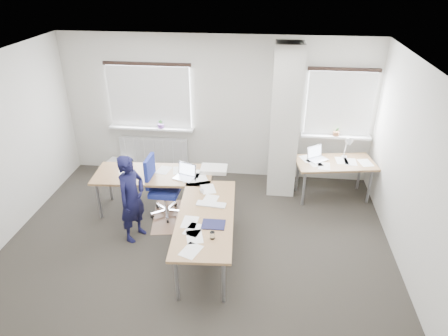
# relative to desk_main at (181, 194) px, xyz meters

# --- Properties ---
(ground) EXTENTS (6.00, 6.00, 0.00)m
(ground) POSITION_rel_desk_main_xyz_m (0.30, -0.45, -0.69)
(ground) COLOR #282420
(ground) RESTS_ON ground
(room_shell) EXTENTS (6.04, 5.04, 2.82)m
(room_shell) POSITION_rel_desk_main_xyz_m (0.48, 0.00, 1.05)
(room_shell) COLOR beige
(room_shell) RESTS_ON ground
(floor_mat) EXTENTS (1.38, 1.22, 0.01)m
(floor_mat) POSITION_rel_desk_main_xyz_m (0.03, 0.41, -0.69)
(floor_mat) COLOR #8D654C
(floor_mat) RESTS_ON ground
(white_crate) EXTENTS (0.50, 0.39, 0.27)m
(white_crate) POSITION_rel_desk_main_xyz_m (-1.72, 1.80, -0.56)
(white_crate) COLOR white
(white_crate) RESTS_ON ground
(desk_main) EXTENTS (2.57, 2.62, 0.96)m
(desk_main) POSITION_rel_desk_main_xyz_m (0.00, 0.00, 0.00)
(desk_main) COLOR brown
(desk_main) RESTS_ON ground
(desk_side) EXTENTS (1.50, 0.93, 1.22)m
(desk_side) POSITION_rel_desk_main_xyz_m (2.55, 1.35, -0.01)
(desk_side) COLOR brown
(desk_side) RESTS_ON ground
(task_chair) EXTENTS (0.59, 0.59, 1.09)m
(task_chair) POSITION_rel_desk_main_xyz_m (-0.41, 0.42, -0.39)
(task_chair) COLOR navy
(task_chair) RESTS_ON ground
(person) EXTENTS (0.51, 0.61, 1.44)m
(person) POSITION_rel_desk_main_xyz_m (-0.71, -0.25, 0.03)
(person) COLOR black
(person) RESTS_ON ground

